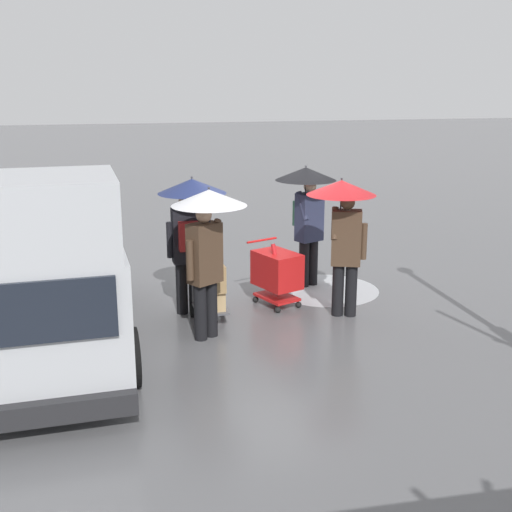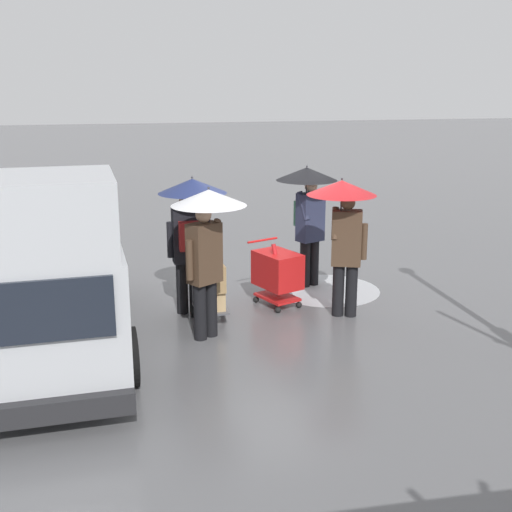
# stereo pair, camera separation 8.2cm
# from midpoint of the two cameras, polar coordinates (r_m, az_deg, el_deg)

# --- Properties ---
(ground_plane) EXTENTS (90.00, 90.00, 0.00)m
(ground_plane) POSITION_cam_midpoint_polar(r_m,az_deg,el_deg) (11.24, 1.87, -3.35)
(ground_plane) COLOR #5B5B5E
(slush_patch_under_van) EXTENTS (1.83, 1.83, 0.01)m
(slush_patch_under_van) POSITION_cam_midpoint_polar(r_m,az_deg,el_deg) (11.54, 5.85, -2.91)
(slush_patch_under_van) COLOR #ADAFB5
(slush_patch_under_van) RESTS_ON ground
(cargo_van_parked_right) EXTENTS (2.39, 5.43, 2.60)m
(cargo_van_parked_right) POSITION_cam_midpoint_polar(r_m,az_deg,el_deg) (9.05, -18.47, -0.94)
(cargo_van_parked_right) COLOR #B7BABF
(cargo_van_parked_right) RESTS_ON ground
(shopping_cart_vendor) EXTENTS (0.82, 0.96, 1.04)m
(shopping_cart_vendor) POSITION_cam_midpoint_polar(r_m,az_deg,el_deg) (10.56, 1.60, -1.34)
(shopping_cart_vendor) COLOR red
(shopping_cart_vendor) RESTS_ON ground
(hand_dolly_boxes) EXTENTS (0.53, 0.70, 1.32)m
(hand_dolly_boxes) POSITION_cam_midpoint_polar(r_m,az_deg,el_deg) (9.85, -4.24, -2.63)
(hand_dolly_boxes) COLOR #515156
(hand_dolly_boxes) RESTS_ON ground
(pedestrian_pink_side) EXTENTS (1.04, 1.04, 2.15)m
(pedestrian_pink_side) POSITION_cam_midpoint_polar(r_m,az_deg,el_deg) (11.36, 4.23, 4.99)
(pedestrian_pink_side) COLOR black
(pedestrian_pink_side) RESTS_ON ground
(pedestrian_black_side) EXTENTS (1.04, 1.04, 2.15)m
(pedestrian_black_side) POSITION_cam_midpoint_polar(r_m,az_deg,el_deg) (9.94, 7.34, 3.53)
(pedestrian_black_side) COLOR black
(pedestrian_black_side) RESTS_ON ground
(pedestrian_white_side) EXTENTS (1.04, 1.04, 2.15)m
(pedestrian_white_side) POSITION_cam_midpoint_polar(r_m,az_deg,el_deg) (9.03, -4.51, 2.43)
(pedestrian_white_side) COLOR black
(pedestrian_white_side) RESTS_ON ground
(pedestrian_far_side) EXTENTS (1.04, 1.04, 2.15)m
(pedestrian_far_side) POSITION_cam_midpoint_polar(r_m,az_deg,el_deg) (10.04, -5.99, 3.59)
(pedestrian_far_side) COLOR black
(pedestrian_far_side) RESTS_ON ground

